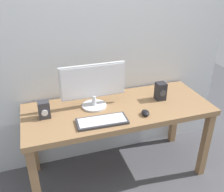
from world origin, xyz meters
TOP-DOWN VIEW (x-y plane):
  - ground_plane at (0.00, 0.00)m, footprint 6.00×6.00m
  - wall_back at (0.00, 0.36)m, footprint 2.48×0.04m
  - desk at (0.00, 0.00)m, footprint 1.63×0.65m
  - monitor at (-0.20, 0.09)m, footprint 0.56×0.22m
  - keyboard_primary at (-0.20, -0.18)m, footprint 0.41×0.18m
  - mouse at (0.17, -0.19)m, footprint 0.08×0.10m
  - speaker_right at (0.41, 0.02)m, footprint 0.09×0.09m
  - audio_controller at (-0.62, 0.03)m, footprint 0.09×0.09m

SIDE VIEW (x-z plane):
  - ground_plane at x=0.00m, z-range 0.00..0.00m
  - desk at x=0.00m, z-range 0.28..1.02m
  - keyboard_primary at x=-0.20m, z-range 0.74..0.76m
  - mouse at x=0.17m, z-range 0.74..0.78m
  - audio_controller at x=-0.62m, z-range 0.74..0.88m
  - speaker_right at x=0.41m, z-range 0.74..0.90m
  - monitor at x=-0.20m, z-range 0.75..1.13m
  - wall_back at x=0.00m, z-range 0.00..3.00m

